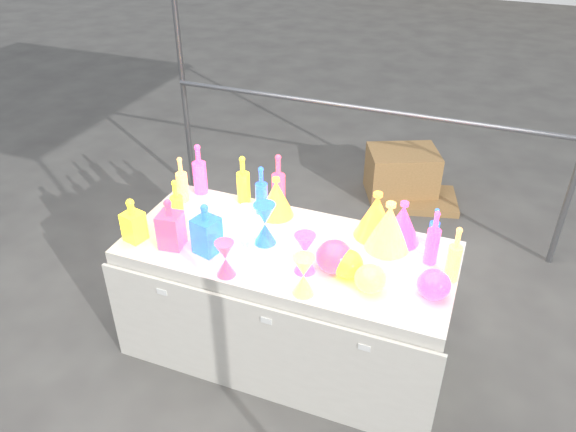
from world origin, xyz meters
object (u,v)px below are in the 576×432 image
(globe_0, at_px, (348,265))
(lampshade_0, at_px, (276,197))
(display_table, at_px, (287,300))
(hourglass_0, at_px, (225,259))
(bottle_0, at_px, (243,179))
(cardboard_box_closed, at_px, (402,173))
(decanter_0, at_px, (133,220))

(globe_0, xyz_separation_m, lampshade_0, (-0.55, 0.40, 0.06))
(display_table, height_order, hourglass_0, hourglass_0)
(bottle_0, height_order, hourglass_0, bottle_0)
(cardboard_box_closed, xyz_separation_m, bottle_0, (-0.68, -1.72, 0.69))
(bottle_0, bearing_deg, globe_0, -30.52)
(bottle_0, height_order, lampshade_0, bottle_0)
(display_table, height_order, globe_0, globe_0)
(globe_0, relative_size, lampshade_0, 0.64)
(hourglass_0, relative_size, globe_0, 1.25)
(cardboard_box_closed, distance_m, hourglass_0, 2.53)
(display_table, relative_size, lampshade_0, 7.46)
(decanter_0, bearing_deg, globe_0, 19.21)
(display_table, bearing_deg, hourglass_0, -122.15)
(lampshade_0, bearing_deg, globe_0, -14.57)
(hourglass_0, bearing_deg, cardboard_box_closed, 79.12)
(display_table, xyz_separation_m, hourglass_0, (-0.20, -0.33, 0.47))
(hourglass_0, xyz_separation_m, globe_0, (0.57, 0.22, -0.04))
(decanter_0, height_order, hourglass_0, decanter_0)
(bottle_0, bearing_deg, lampshade_0, -16.03)
(globe_0, bearing_deg, decanter_0, -174.21)
(hourglass_0, bearing_deg, display_table, 57.85)
(globe_0, bearing_deg, bottle_0, 149.48)
(cardboard_box_closed, xyz_separation_m, globe_0, (0.11, -2.19, 0.60))
(display_table, xyz_separation_m, cardboard_box_closed, (0.26, 2.08, -0.16))
(cardboard_box_closed, xyz_separation_m, decanter_0, (-1.07, -2.31, 0.67))
(cardboard_box_closed, bearing_deg, bottle_0, -135.92)
(decanter_0, xyz_separation_m, lampshade_0, (0.63, 0.52, -0.01))
(display_table, xyz_separation_m, lampshade_0, (-0.18, 0.29, 0.50))
(cardboard_box_closed, bearing_deg, hourglass_0, -125.15)
(bottle_0, distance_m, hourglass_0, 0.72)
(display_table, height_order, lampshade_0, lampshade_0)
(globe_0, height_order, lampshade_0, lampshade_0)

